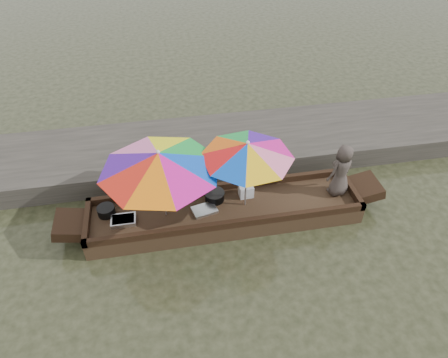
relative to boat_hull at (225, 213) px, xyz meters
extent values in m
plane|color=black|center=(0.00, 0.00, -0.17)|extent=(80.00, 80.00, 0.00)
cube|color=#2D2B26|center=(0.00, 2.20, 0.08)|extent=(22.00, 2.20, 0.50)
cube|color=#3C2A19|center=(0.00, 0.00, 0.00)|extent=(5.43, 1.20, 0.35)
cylinder|color=black|center=(-2.31, 0.22, 0.26)|extent=(0.34, 0.34, 0.18)
cube|color=silver|center=(-1.99, -0.06, 0.22)|extent=(0.47, 0.33, 0.09)
cube|color=silver|center=(-0.42, -0.04, 0.21)|extent=(0.53, 0.43, 0.06)
cylinder|color=black|center=(-0.17, 0.25, 0.27)|extent=(0.39, 0.39, 0.18)
cube|color=silver|center=(0.48, 0.25, 0.30)|extent=(0.29, 0.23, 0.26)
imported|color=#3F3732|center=(2.36, 0.02, 0.76)|extent=(0.67, 0.55, 1.17)
camera|label=1|loc=(-1.04, -5.62, 5.76)|focal=32.00mm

